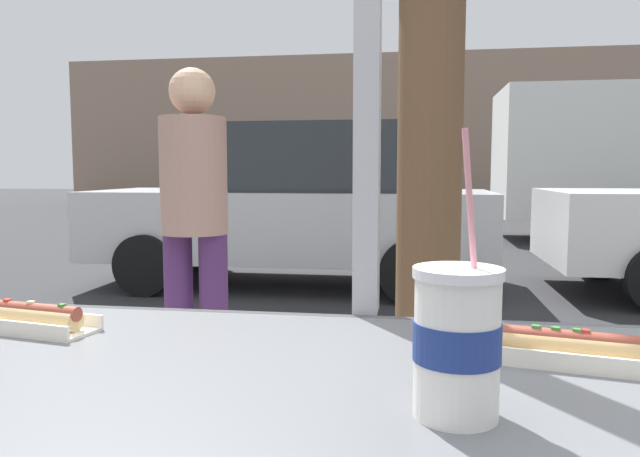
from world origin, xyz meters
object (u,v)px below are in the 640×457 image
object	(u,v)px
soda_cup_right	(457,340)
hotdog_tray_near	(25,317)
hotdog_tray_far	(556,347)
parked_car_silver	(293,206)
pedestrian	(195,214)

from	to	relation	value
soda_cup_right	hotdog_tray_near	xyz separation A→B (m)	(-0.74, 0.27, -0.07)
hotdog_tray_far	parked_car_silver	distance (m)	5.98
hotdog_tray_near	pedestrian	xyz separation A→B (m)	(-0.36, 1.81, 0.05)
hotdog_tray_far	soda_cup_right	bearing A→B (deg)	-125.49
soda_cup_right	parked_car_silver	xyz separation A→B (m)	(-1.40, 6.00, -0.20)
parked_car_silver	hotdog_tray_near	bearing A→B (deg)	-83.48
parked_car_silver	pedestrian	world-z (taller)	parked_car_silver
soda_cup_right	hotdog_tray_far	size ratio (longest dim) A/B	1.20
parked_car_silver	pedestrian	bearing A→B (deg)	-85.63
soda_cup_right	hotdog_tray_far	world-z (taller)	soda_cup_right
soda_cup_right	parked_car_silver	size ratio (longest dim) A/B	0.08
parked_car_silver	pedestrian	distance (m)	3.93
parked_car_silver	pedestrian	size ratio (longest dim) A/B	2.72
hotdog_tray_near	pedestrian	world-z (taller)	pedestrian
parked_car_silver	pedestrian	xyz separation A→B (m)	(0.30, -3.92, 0.19)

